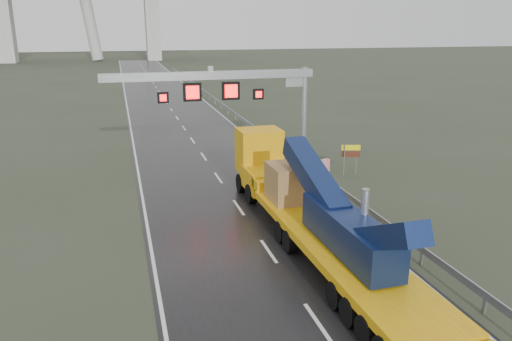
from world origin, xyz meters
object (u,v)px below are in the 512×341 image
object	(u,v)px
exit_sign_pair	(351,154)
striped_barrier	(325,167)
heavy_haul_truck	(301,198)
sign_gantry	(240,92)

from	to	relation	value
exit_sign_pair	striped_barrier	xyz separation A→B (m)	(-1.66, 0.55, -1.00)
exit_sign_pair	striped_barrier	distance (m)	2.01
exit_sign_pair	striped_barrier	size ratio (longest dim) A/B	1.99
heavy_haul_truck	striped_barrier	size ratio (longest dim) A/B	18.01
exit_sign_pair	heavy_haul_truck	bearing A→B (deg)	-112.01
heavy_haul_truck	sign_gantry	bearing A→B (deg)	89.44
exit_sign_pair	striped_barrier	bearing A→B (deg)	178.56
sign_gantry	striped_barrier	distance (m)	7.96
sign_gantry	exit_sign_pair	xyz separation A→B (m)	(6.90, -3.76, -4.05)
heavy_haul_truck	striped_barrier	bearing A→B (deg)	59.11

